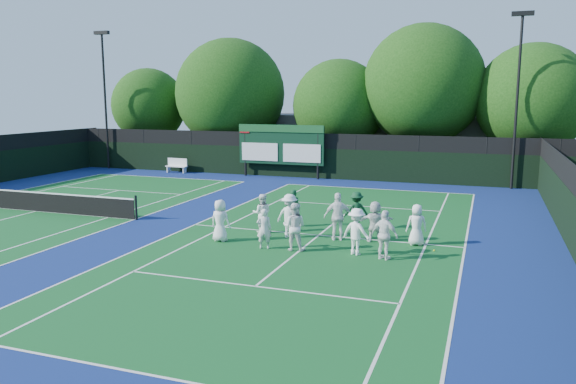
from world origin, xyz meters
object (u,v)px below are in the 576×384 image
(scoreboard, at_px, (281,145))
(coach_left, at_px, (293,208))
(bench, at_px, (177,165))
(tennis_net, at_px, (36,201))

(scoreboard, distance_m, coach_left, 14.62)
(bench, bearing_deg, tennis_net, -86.50)
(coach_left, bearing_deg, tennis_net, -3.44)
(scoreboard, bearing_deg, coach_left, -67.55)
(scoreboard, height_order, tennis_net, scoreboard)
(tennis_net, height_order, coach_left, coach_left)
(tennis_net, bearing_deg, bench, 93.50)
(bench, xyz_separation_m, coach_left, (13.42, -13.24, 0.23))
(tennis_net, xyz_separation_m, bench, (-0.88, 14.38, 0.06))
(tennis_net, relative_size, coach_left, 7.19)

